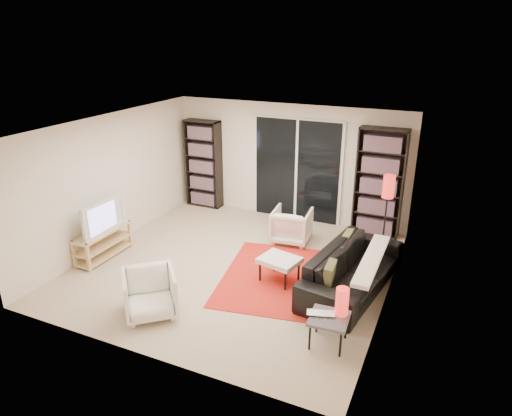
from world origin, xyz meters
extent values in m
plane|color=tan|center=(0.00, 0.00, 0.00)|extent=(5.00, 5.00, 0.00)
cube|color=#EDE4CC|center=(0.00, 2.50, 1.20)|extent=(5.00, 0.02, 2.40)
cube|color=#EDE4CC|center=(0.00, -2.50, 1.20)|extent=(5.00, 0.02, 2.40)
cube|color=#EDE4CC|center=(-2.50, 0.00, 1.20)|extent=(0.02, 5.00, 2.40)
cube|color=#EDE4CC|center=(2.50, 0.00, 1.20)|extent=(0.02, 5.00, 2.40)
cube|color=white|center=(0.00, 0.00, 2.40)|extent=(5.00, 5.00, 0.02)
cube|color=white|center=(0.20, 2.47, 1.05)|extent=(1.92, 0.06, 2.16)
cube|color=black|center=(0.20, 2.44, 1.05)|extent=(1.80, 0.02, 2.10)
cube|color=white|center=(0.20, 2.42, 1.05)|extent=(0.05, 0.02, 2.10)
cube|color=black|center=(-1.95, 2.34, 0.97)|extent=(0.80, 0.30, 1.95)
cube|color=#AE3339|center=(-1.95, 2.32, 0.97)|extent=(0.70, 0.22, 1.85)
cube|color=black|center=(1.90, 2.34, 1.05)|extent=(0.90, 0.30, 2.10)
cube|color=#AE3339|center=(1.90, 2.32, 1.05)|extent=(0.80, 0.22, 2.00)
cube|color=#D1B17E|center=(-2.28, -0.62, 0.48)|extent=(0.37, 1.15, 0.04)
cube|color=#D1B17E|center=(-2.28, -0.62, 0.25)|extent=(0.37, 1.15, 0.03)
cube|color=#D1B17E|center=(-2.28, -0.62, 0.06)|extent=(0.37, 1.15, 0.04)
cube|color=#D1B17E|center=(-2.44, -1.16, 0.25)|extent=(0.05, 0.05, 0.50)
cube|color=#D1B17E|center=(-2.44, -0.09, 0.25)|extent=(0.05, 0.05, 0.50)
cube|color=#D1B17E|center=(-2.13, -1.16, 0.25)|extent=(0.05, 0.05, 0.50)
cube|color=#D1B17E|center=(-2.13, -0.09, 0.25)|extent=(0.05, 0.05, 0.50)
imported|color=black|center=(-2.26, -0.62, 0.79)|extent=(0.18, 1.02, 0.58)
cube|color=red|center=(0.76, -0.06, 0.01)|extent=(2.04, 2.52, 0.01)
imported|color=black|center=(1.96, 0.11, 0.33)|extent=(1.22, 2.38, 0.66)
imported|color=white|center=(0.52, 1.33, 0.32)|extent=(0.76, 0.77, 0.64)
imported|color=white|center=(-0.46, -1.73, 0.33)|extent=(1.00, 1.00, 0.65)
cube|color=white|center=(0.85, -0.13, 0.36)|extent=(0.69, 0.61, 0.08)
cylinder|color=black|center=(0.58, -0.27, 0.16)|extent=(0.04, 0.04, 0.32)
cylinder|color=black|center=(0.66, 0.11, 0.16)|extent=(0.04, 0.04, 0.32)
cylinder|color=black|center=(1.05, -0.37, 0.16)|extent=(0.04, 0.04, 0.32)
cylinder|color=black|center=(1.13, 0.01, 0.16)|extent=(0.04, 0.04, 0.32)
cube|color=#4C4C51|center=(2.00, -1.35, 0.38)|extent=(0.51, 0.51, 0.04)
cylinder|color=black|center=(1.82, -1.56, 0.19)|extent=(0.03, 0.03, 0.38)
cylinder|color=black|center=(1.80, -1.17, 0.19)|extent=(0.03, 0.03, 0.38)
cylinder|color=black|center=(2.21, -1.53, 0.19)|extent=(0.03, 0.03, 0.38)
cylinder|color=black|center=(2.18, -1.15, 0.19)|extent=(0.03, 0.03, 0.38)
imported|color=silver|center=(1.90, -1.39, 0.41)|extent=(0.40, 0.32, 0.03)
cylinder|color=red|center=(2.12, -1.23, 0.59)|extent=(0.17, 0.17, 0.37)
cylinder|color=black|center=(2.19, 1.49, 0.01)|extent=(0.22, 0.22, 0.03)
cylinder|color=black|center=(2.19, 1.49, 0.56)|extent=(0.03, 0.03, 1.11)
cylinder|color=red|center=(2.19, 1.49, 1.28)|extent=(0.20, 0.20, 0.40)
camera|label=1|loc=(3.14, -6.12, 3.76)|focal=32.00mm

